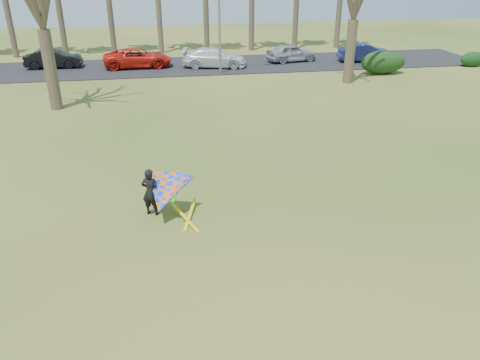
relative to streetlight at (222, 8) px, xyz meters
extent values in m
plane|color=#285412|center=(-2.16, -22.00, -4.46)|extent=(100.00, 100.00, 0.00)
cube|color=black|center=(-2.16, 3.00, -4.43)|extent=(46.00, 7.00, 0.06)
cylinder|color=#4E3D2F|center=(-10.16, -7.00, -2.36)|extent=(0.64, 0.64, 4.20)
cylinder|color=#49392B|center=(7.84, -4.00, -2.47)|extent=(0.64, 0.64, 3.99)
cylinder|color=gray|center=(-0.16, 0.00, -0.46)|extent=(0.16, 0.16, 8.00)
ellipsoid|color=#153312|center=(11.24, -1.95, -3.64)|extent=(3.29, 1.49, 1.65)
ellipsoid|color=#123214|center=(19.17, -0.73, -3.90)|extent=(2.02, 0.95, 1.12)
imported|color=black|center=(-12.18, 3.84, -3.73)|extent=(4.09, 1.46, 1.34)
imported|color=red|center=(-6.00, 3.01, -3.71)|extent=(5.08, 2.48, 1.39)
imported|color=white|center=(-0.33, 2.11, -3.71)|extent=(5.04, 2.79, 1.38)
imported|color=#9FA3AC|center=(5.94, 3.17, -3.73)|extent=(4.22, 2.39, 1.35)
imported|color=navy|center=(11.69, 2.16, -3.71)|extent=(4.40, 2.02, 1.40)
imported|color=black|center=(-5.01, -19.77, -3.67)|extent=(0.68, 0.57, 1.59)
cone|color=#053EFF|center=(-4.56, -20.02, -3.61)|extent=(2.13, 2.39, 2.02)
cube|color=#0CBF19|center=(-4.44, -20.10, -3.66)|extent=(0.62, 0.60, 0.24)
cube|color=yellow|center=(-4.01, -20.37, -4.45)|extent=(0.85, 1.66, 0.28)
cube|color=yellow|center=(-3.81, -20.17, -4.45)|extent=(0.56, 1.76, 0.22)
camera|label=1|loc=(-4.43, -33.28, 3.05)|focal=35.00mm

